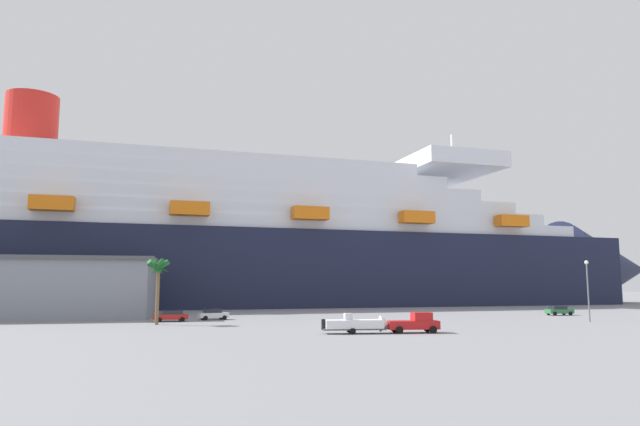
% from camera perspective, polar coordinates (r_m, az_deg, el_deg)
% --- Properties ---
extents(ground_plane, '(600.00, 600.00, 0.00)m').
position_cam_1_polar(ground_plane, '(103.93, -2.26, -10.08)').
color(ground_plane, gray).
extents(cruise_ship, '(263.65, 40.51, 50.71)m').
position_cam_1_polar(cruise_ship, '(135.37, -12.93, -2.98)').
color(cruise_ship, '#191E38').
rests_on(cruise_ship, ground_plane).
extents(terminal_building, '(44.82, 25.56, 9.45)m').
position_cam_1_polar(terminal_building, '(103.67, -28.28, -6.61)').
color(terminal_building, gray).
rests_on(terminal_building, ground_plane).
extents(pickup_truck, '(5.80, 2.82, 2.20)m').
position_cam_1_polar(pickup_truck, '(63.78, 9.53, -10.87)').
color(pickup_truck, red).
rests_on(pickup_truck, ground_plane).
extents(small_boat_on_trailer, '(8.66, 2.69, 2.15)m').
position_cam_1_polar(small_boat_on_trailer, '(62.24, 4.04, -11.12)').
color(small_boat_on_trailer, '#595960').
rests_on(small_boat_on_trailer, ground_plane).
extents(palm_tree, '(3.12, 3.26, 8.67)m').
position_cam_1_polar(palm_tree, '(78.25, -15.94, -5.64)').
color(palm_tree, brown).
rests_on(palm_tree, ground_plane).
extents(street_lamp, '(0.56, 0.56, 8.64)m').
position_cam_1_polar(street_lamp, '(89.60, 25.32, -6.30)').
color(street_lamp, slate).
rests_on(street_lamp, ground_plane).
extents(parked_car_white_van, '(4.62, 2.69, 1.58)m').
position_cam_1_polar(parked_car_white_van, '(87.20, -10.70, -9.96)').
color(parked_car_white_van, white).
rests_on(parked_car_white_van, ground_plane).
extents(parked_car_green_wagon, '(4.58, 2.18, 1.58)m').
position_cam_1_polar(parked_car_green_wagon, '(106.13, 22.91, -9.01)').
color(parked_car_green_wagon, '#2D723F').
rests_on(parked_car_green_wagon, ground_plane).
extents(parked_car_red_hatchback, '(4.88, 2.51, 1.58)m').
position_cam_1_polar(parked_car_red_hatchback, '(84.35, -14.77, -9.95)').
color(parked_car_red_hatchback, red).
rests_on(parked_car_red_hatchback, ground_plane).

